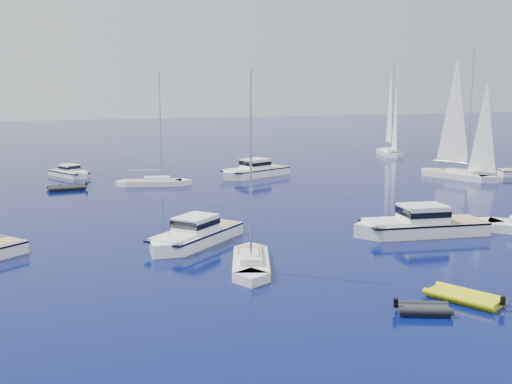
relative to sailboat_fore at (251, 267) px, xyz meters
The scene contains 12 objects.
ground 11.13m from the sailboat_fore, 63.18° to the right, with size 400.00×400.00×0.00m, color #081150.
motor_cruiser_left 7.13m from the sailboat_fore, 104.64° to the left, with size 3.00×9.82×2.58m, color white, non-canonical shape.
motor_cruiser_centre 15.52m from the sailboat_fore, 13.13° to the left, with size 3.41×11.15×2.93m, color silver, non-canonical shape.
motor_cruiser_distant 39.46m from the sailboat_fore, 69.09° to the left, with size 3.34×10.92×2.87m, color white, non-canonical shape.
motor_cruiser_horizon 45.74m from the sailboat_fore, 99.76° to the left, with size 2.32×7.58×1.99m, color white, non-canonical shape.
sailboat_fore is the anchor object (origin of this frame).
sailboat_centre 34.34m from the sailboat_fore, 88.69° to the left, with size 2.37×9.10×13.38m, color white, non-canonical shape.
sailboat_sails_r 45.75m from the sailboat_fore, 35.22° to the left, with size 2.98×11.46×16.85m, color silver, non-canonical shape.
sailboat_sails_far 68.80m from the sailboat_fore, 49.77° to the left, with size 2.91×11.18×16.43m, color white, non-canonical shape.
tender_yellow 12.82m from the sailboat_fore, 49.11° to the right, with size 2.18×4.04×0.95m, color #C1C50B, non-canonical shape.
tender_grey_near 11.69m from the sailboat_fore, 62.99° to the right, with size 1.60×2.76×0.95m, color black, non-canonical shape.
tender_grey_far 35.75m from the sailboat_fore, 104.34° to the left, with size 2.28×4.27×0.95m, color black, non-canonical shape.
Camera 1 is at (-17.68, -24.26, 11.06)m, focal length 42.38 mm.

